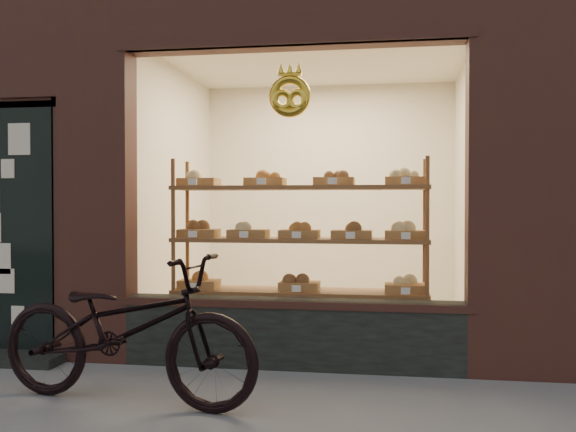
# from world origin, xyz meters

# --- Properties ---
(display_shelf) EXTENTS (2.20, 0.45, 1.70)m
(display_shelf) POSITION_xyz_m (0.45, 2.55, 0.87)
(display_shelf) COLOR #5D3116
(display_shelf) RESTS_ON ground
(bicycle) EXTENTS (1.95, 0.93, 0.99)m
(bicycle) POSITION_xyz_m (-0.49, 1.05, 0.49)
(bicycle) COLOR black
(bicycle) RESTS_ON ground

